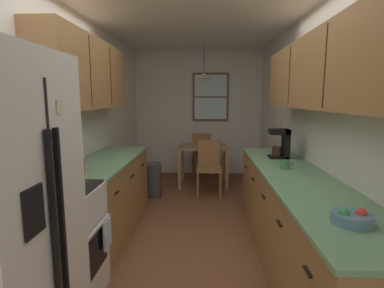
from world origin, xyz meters
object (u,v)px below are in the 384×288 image
stove_range (56,245)px  storage_canister (79,165)px  dining_chair_near (209,165)px  dining_chair_far (202,153)px  microwave_over_range (29,96)px  coffee_maker (282,143)px  fruit_bowl (352,217)px  trash_bin (153,180)px  mug_by_coffeemaker (285,165)px  dining_table (203,153)px

stove_range → storage_canister: 0.72m
stove_range → storage_canister: (-0.01, 0.50, 0.51)m
dining_chair_near → dining_chair_far: (-0.13, 1.13, 0.00)m
stove_range → microwave_over_range: bearing=180.0°
microwave_over_range → coffee_maker: size_ratio=1.73×
microwave_over_range → fruit_bowl: bearing=-13.1°
dining_chair_near → stove_range: bearing=-114.3°
trash_bin → storage_canister: bearing=-98.4°
fruit_bowl → microwave_over_range: bearing=166.9°
mug_by_coffeemaker → stove_range: bearing=-157.5°
dining_chair_near → trash_bin: (-0.92, -0.15, -0.22)m
dining_chair_near → coffee_maker: coffee_maker is taller
stove_range → coffee_maker: size_ratio=3.25×
dining_table → fruit_bowl: fruit_bowl is taller
stove_range → storage_canister: stove_range is taller
mug_by_coffeemaker → storage_canister: bearing=-171.2°
fruit_bowl → trash_bin: bearing=118.9°
dining_chair_far → trash_bin: dining_chair_far is taller
dining_chair_far → mug_by_coffeemaker: (0.86, -3.02, 0.44)m
coffee_maker → fruit_bowl: 1.85m
storage_canister → mug_by_coffeemaker: size_ratio=1.36×
dining_table → dining_chair_far: 0.58m
microwave_over_range → mug_by_coffeemaker: 2.30m
stove_range → coffee_maker: 2.52m
mug_by_coffeemaker → coffee_maker: bearing=80.0°
microwave_over_range → coffee_maker: microwave_over_range is taller
fruit_bowl → storage_canister: bearing=153.5°
stove_range → dining_chair_near: stove_range is taller
microwave_over_range → dining_chair_far: 4.15m
microwave_over_range → fruit_bowl: size_ratio=2.68×
coffee_maker → fruit_bowl: size_ratio=1.55×
microwave_over_range → coffee_maker: 2.60m
coffee_maker → mug_by_coffeemaker: 0.58m
dining_table → dining_chair_far: bearing=93.3°
microwave_over_range → dining_table: size_ratio=0.67×
storage_canister → fruit_bowl: (1.97, -0.98, -0.05)m
trash_bin → mug_by_coffeemaker: mug_by_coffeemaker is taller
microwave_over_range → storage_canister: microwave_over_range is taller
stove_range → mug_by_coffeemaker: stove_range is taller
microwave_over_range → coffee_maker: (2.15, 1.36, -0.53)m
dining_chair_far → coffee_maker: size_ratio=2.66×
microwave_over_range → dining_chair_far: size_ratio=0.65×
dining_table → fruit_bowl: 3.85m
trash_bin → fruit_bowl: size_ratio=2.54×
storage_canister → coffee_maker: (2.04, 0.86, 0.09)m
microwave_over_range → mug_by_coffeemaker: microwave_over_range is taller
dining_chair_near → dining_table: bearing=99.8°
dining_chair_far → storage_canister: 3.53m
stove_range → mug_by_coffeemaker: 2.15m
stove_range → dining_chair_near: size_ratio=1.22×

